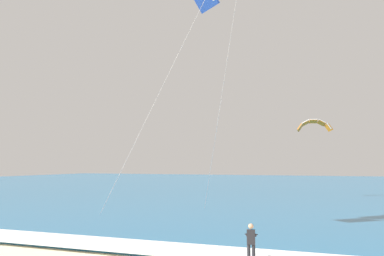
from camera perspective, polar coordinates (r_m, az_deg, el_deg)
The scene contains 3 objects.
sea at distance 77.12m, azimuth 22.58°, elevation -7.50°, with size 200.00×120.00×0.20m, color teal.
kitesurfer at distance 18.04m, azimuth 8.10°, elevation -15.19°, with size 0.59×0.58×1.69m.
kite_distant at distance 51.78m, azimuth 16.36°, elevation 0.49°, with size 4.02×2.12×1.54m.
Camera 1 is at (-1.52, -4.46, 4.20)m, focal length 38.90 mm.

